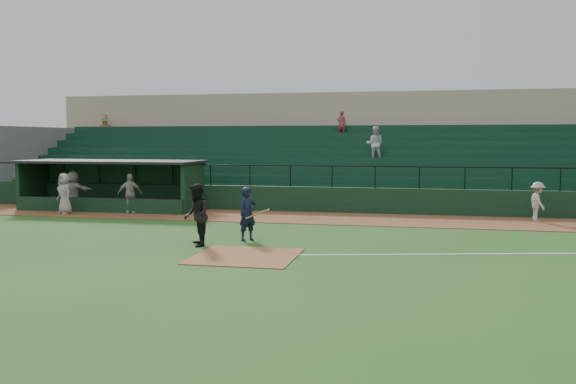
# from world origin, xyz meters

# --- Properties ---
(ground) EXTENTS (90.00, 90.00, 0.00)m
(ground) POSITION_xyz_m (0.00, 0.00, 0.00)
(ground) COLOR #244F19
(ground) RESTS_ON ground
(warning_track) EXTENTS (40.00, 4.00, 0.03)m
(warning_track) POSITION_xyz_m (0.00, 8.00, 0.01)
(warning_track) COLOR brown
(warning_track) RESTS_ON ground
(home_plate_dirt) EXTENTS (3.00, 3.00, 0.03)m
(home_plate_dirt) POSITION_xyz_m (0.00, -1.00, 0.01)
(home_plate_dirt) COLOR brown
(home_plate_dirt) RESTS_ON ground
(foul_line) EXTENTS (17.49, 4.44, 0.01)m
(foul_line) POSITION_xyz_m (8.00, 1.20, 0.01)
(foul_line) COLOR white
(foul_line) RESTS_ON ground
(stadium_structure) EXTENTS (38.00, 13.08, 6.40)m
(stadium_structure) POSITION_xyz_m (-0.00, 16.46, 2.30)
(stadium_structure) COLOR black
(stadium_structure) RESTS_ON ground
(dugout) EXTENTS (8.90, 3.20, 2.42)m
(dugout) POSITION_xyz_m (-9.75, 9.56, 1.33)
(dugout) COLOR black
(dugout) RESTS_ON ground
(batter_at_plate) EXTENTS (1.18, 0.79, 1.83)m
(batter_at_plate) POSITION_xyz_m (-0.70, 1.73, 0.92)
(batter_at_plate) COLOR black
(batter_at_plate) RESTS_ON ground
(umpire) EXTENTS (1.11, 1.22, 2.02)m
(umpire) POSITION_xyz_m (-2.02, 0.36, 1.01)
(umpire) COLOR black
(umpire) RESTS_ON ground
(runner) EXTENTS (0.83, 1.18, 1.66)m
(runner) POSITION_xyz_m (9.82, 8.69, 0.86)
(runner) COLOR #A8A39D
(runner) RESTS_ON warning_track
(dugout_player_a) EXTENTS (1.16, 0.88, 1.83)m
(dugout_player_a) POSITION_xyz_m (-8.08, 7.75, 0.95)
(dugout_player_a) COLOR #A8A49E
(dugout_player_a) RESTS_ON warning_track
(dugout_player_b) EXTENTS (1.08, 0.95, 1.87)m
(dugout_player_b) POSITION_xyz_m (-10.92, 6.93, 0.96)
(dugout_player_b) COLOR #9D9893
(dugout_player_b) RESTS_ON warning_track
(dugout_player_c) EXTENTS (1.83, 0.72, 1.93)m
(dugout_player_c) POSITION_xyz_m (-11.12, 8.03, 0.99)
(dugout_player_c) COLOR #A39E98
(dugout_player_c) RESTS_ON warning_track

